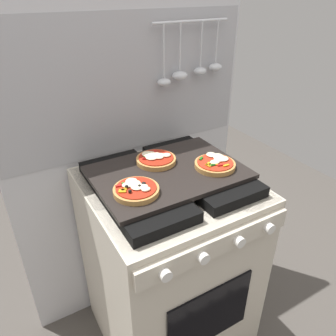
{
  "coord_description": "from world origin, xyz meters",
  "views": [
    {
      "loc": [
        -0.52,
        -0.89,
        1.51
      ],
      "look_at": [
        0.0,
        0.0,
        0.93
      ],
      "focal_mm": 34.75,
      "sensor_mm": 36.0,
      "label": 1
    }
  ],
  "objects_px": {
    "pizza_center": "(156,159)",
    "pizza_right": "(216,163)",
    "baking_tray": "(168,172)",
    "pizza_left": "(136,189)",
    "stove": "(168,263)"
  },
  "relations": [
    {
      "from": "stove",
      "to": "pizza_left",
      "type": "height_order",
      "value": "pizza_left"
    },
    {
      "from": "stove",
      "to": "pizza_right",
      "type": "height_order",
      "value": "pizza_right"
    },
    {
      "from": "pizza_left",
      "to": "pizza_center",
      "type": "bearing_deg",
      "value": 44.84
    },
    {
      "from": "pizza_left",
      "to": "pizza_center",
      "type": "distance_m",
      "value": 0.22
    },
    {
      "from": "pizza_center",
      "to": "pizza_right",
      "type": "bearing_deg",
      "value": -39.01
    },
    {
      "from": "pizza_right",
      "to": "pizza_center",
      "type": "bearing_deg",
      "value": 140.99
    },
    {
      "from": "stove",
      "to": "pizza_center",
      "type": "height_order",
      "value": "pizza_center"
    },
    {
      "from": "pizza_right",
      "to": "pizza_center",
      "type": "height_order",
      "value": "same"
    },
    {
      "from": "baking_tray",
      "to": "pizza_right",
      "type": "xyz_separation_m",
      "value": [
        0.17,
        -0.06,
        0.02
      ]
    },
    {
      "from": "stove",
      "to": "pizza_right",
      "type": "xyz_separation_m",
      "value": [
        0.17,
        -0.06,
        0.48
      ]
    },
    {
      "from": "baking_tray",
      "to": "pizza_right",
      "type": "distance_m",
      "value": 0.18
    },
    {
      "from": "stove",
      "to": "pizza_left",
      "type": "bearing_deg",
      "value": -156.01
    },
    {
      "from": "pizza_center",
      "to": "pizza_left",
      "type": "bearing_deg",
      "value": -135.16
    },
    {
      "from": "pizza_left",
      "to": "pizza_right",
      "type": "height_order",
      "value": "pizza_left"
    },
    {
      "from": "pizza_right",
      "to": "pizza_left",
      "type": "bearing_deg",
      "value": -178.07
    }
  ]
}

